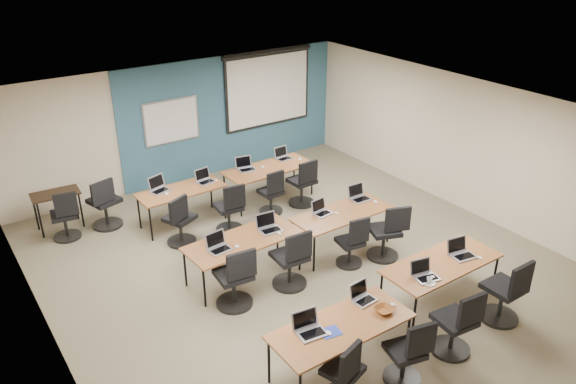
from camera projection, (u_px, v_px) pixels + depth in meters
floor at (302, 265)px, 9.67m from camera, size 8.00×9.00×0.02m
ceiling at (304, 115)px, 8.50m from camera, size 8.00×9.00×0.02m
wall_back at (183, 122)px, 12.42m from camera, size 8.00×0.04×2.70m
wall_front at (562, 352)px, 5.75m from camera, size 8.00×0.04×2.70m
wall_left at (46, 275)px, 7.02m from camera, size 0.04×9.00×2.70m
wall_right at (465, 145)px, 11.15m from camera, size 0.04×9.00×2.70m
blue_accent_panel at (233, 113)px, 13.04m from camera, size 5.50×0.04×2.70m
whiteboard at (171, 121)px, 12.16m from camera, size 1.28×0.03×0.98m
projector_screen at (268, 85)px, 13.25m from camera, size 2.40×0.10×1.82m
training_table_front_left at (341, 328)px, 7.12m from camera, size 1.89×0.79×0.73m
training_table_front_right at (442, 265)px, 8.44m from camera, size 1.92×0.80×0.73m
training_table_mid_left at (243, 242)px, 9.05m from camera, size 1.91×0.79×0.73m
training_table_mid_right at (342, 215)px, 9.90m from camera, size 1.83×0.76×0.73m
training_table_back_left at (181, 192)px, 10.74m from camera, size 1.66×0.69×0.73m
training_table_back_right at (269, 170)px, 11.71m from camera, size 1.89×0.79×0.73m
laptop_0 at (309, 328)px, 6.96m from camera, size 0.36×0.30×0.27m
mouse_0 at (329, 333)px, 6.94m from camera, size 0.08×0.11×0.04m
task_chair_0 at (344, 377)px, 6.74m from camera, size 0.49×0.48×0.97m
laptop_1 at (362, 296)px, 7.56m from camera, size 0.31×0.26×0.24m
mouse_1 at (393, 305)px, 7.47m from camera, size 0.08×0.10×0.03m
task_chair_1 at (408, 357)px, 7.05m from camera, size 0.49×0.49×0.97m
laptop_2 at (424, 273)px, 8.04m from camera, size 0.34×0.29×0.25m
mouse_2 at (433, 277)px, 8.05m from camera, size 0.09×0.11×0.03m
task_chair_2 at (457, 328)px, 7.53m from camera, size 0.55×0.55×1.02m
laptop_3 at (461, 252)px, 8.57m from camera, size 0.36×0.30×0.27m
mouse_3 at (480, 258)px, 8.52m from camera, size 0.06×0.09×0.03m
task_chair_3 at (506, 296)px, 8.15m from camera, size 0.58×0.58×1.05m
laptop_4 at (218, 245)px, 8.74m from camera, size 0.35×0.29×0.26m
mouse_4 at (237, 246)px, 8.81m from camera, size 0.07×0.10×0.03m
task_chair_4 at (236, 282)px, 8.46m from camera, size 0.57×0.57×1.05m
laptop_5 at (269, 226)px, 9.29m from camera, size 0.36×0.30×0.27m
mouse_5 at (279, 233)px, 9.19m from camera, size 0.07×0.10×0.03m
task_chair_5 at (292, 263)px, 8.94m from camera, size 0.57×0.57×1.04m
laptop_6 at (321, 210)px, 9.83m from camera, size 0.31×0.26×0.24m
mouse_6 at (337, 213)px, 9.82m from camera, size 0.06×0.09×0.03m
task_chair_6 at (352, 246)px, 9.52m from camera, size 0.46×0.46×0.95m
laptop_7 at (359, 196)px, 10.33m from camera, size 0.36×0.30×0.27m
mouse_7 at (375, 202)px, 10.23m from camera, size 0.08×0.11×0.04m
task_chair_7 at (387, 236)px, 9.72m from camera, size 0.58×0.56×1.03m
laptop_8 at (159, 187)px, 10.67m from camera, size 0.36×0.30×0.27m
mouse_8 at (167, 194)px, 10.53m from camera, size 0.09×0.12×0.04m
task_chair_8 at (180, 224)px, 10.14m from camera, size 0.57×0.53×1.01m
laptop_9 at (204, 179)px, 11.03m from camera, size 0.33×0.28×0.25m
mouse_9 at (216, 180)px, 11.08m from camera, size 0.06×0.09×0.03m
task_chair_9 at (230, 212)px, 10.58m from camera, size 0.52×0.52×1.00m
laptop_10 at (246, 166)px, 11.58m from camera, size 0.35×0.30×0.26m
mouse_10 at (263, 167)px, 11.69m from camera, size 0.09×0.12×0.04m
task_chair_10 at (272, 196)px, 11.25m from camera, size 0.48×0.48×0.96m
laptop_11 at (283, 156)px, 12.12m from camera, size 0.33×0.28×0.25m
mouse_11 at (300, 159)px, 12.09m from camera, size 0.07×0.11×0.04m
task_chair_11 at (303, 186)px, 11.59m from camera, size 0.55×0.55×1.03m
blue_mousepad at (330, 332)px, 6.98m from camera, size 0.28×0.25×0.01m
snack_bowl at (384, 310)px, 7.33m from camera, size 0.28×0.28×0.07m
snack_plate at (429, 283)px, 7.93m from camera, size 0.23×0.23×0.01m
coffee_cup at (429, 280)px, 7.92m from camera, size 0.09×0.09×0.07m
utility_table at (56, 198)px, 10.58m from camera, size 0.87×0.48×0.75m
spare_chair_a at (105, 207)px, 10.71m from camera, size 0.58×0.57×1.05m
spare_chair_b at (66, 219)px, 10.33m from camera, size 0.50×0.50×0.98m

